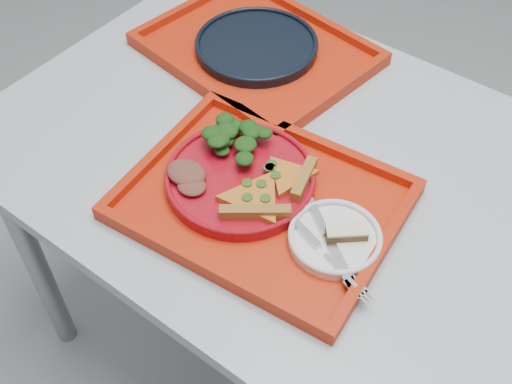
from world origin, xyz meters
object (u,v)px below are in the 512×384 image
dinner_plate (240,179)px  navy_plate (257,47)px  tray_far (257,52)px  dessert_bar (347,232)px  tray_main (262,203)px

dinner_plate → navy_plate: 0.38m
dinner_plate → navy_plate: dinner_plate is taller
tray_far → dessert_bar: (0.42, -0.32, 0.03)m
dessert_bar → tray_main: bearing=143.4°
navy_plate → tray_far: bearing=0.0°
tray_main → dinner_plate: bearing=164.3°
tray_main → dinner_plate: dinner_plate is taller
dinner_plate → navy_plate: bearing=122.8°
tray_far → dessert_bar: dessert_bar is taller
tray_far → dessert_bar: size_ratio=6.72×
tray_main → dessert_bar: size_ratio=6.72×
tray_far → dessert_bar: bearing=-29.2°
dinner_plate → dessert_bar: size_ratio=3.88×
dessert_bar → navy_plate: bearing=101.8°
tray_main → dinner_plate: (-0.05, 0.01, 0.02)m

